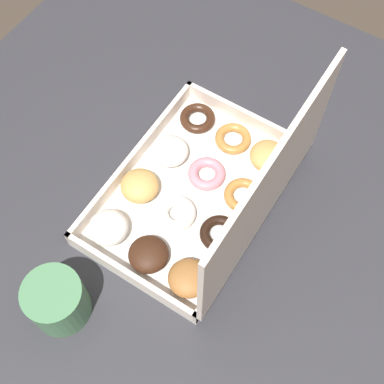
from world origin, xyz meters
The scene contains 4 objects.
ground_plane centered at (0.00, 0.00, 0.00)m, with size 8.00×8.00×0.00m, color #42382D.
dining_table centered at (0.00, 0.00, 0.61)m, with size 0.96×0.96×0.71m.
donut_box centered at (0.02, 0.05, 0.76)m, with size 0.35×0.25×0.26m.
coffee_mug centered at (0.28, -0.04, 0.75)m, with size 0.09×0.09×0.08m.
Camera 1 is at (0.36, 0.24, 1.49)m, focal length 50.00 mm.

